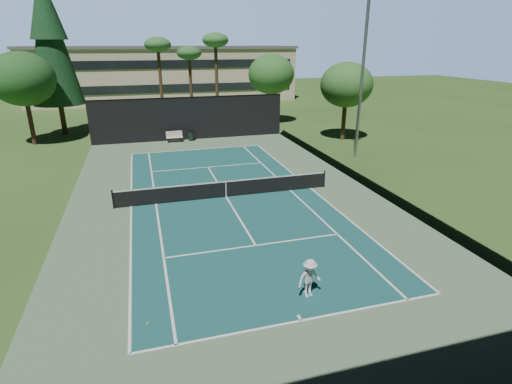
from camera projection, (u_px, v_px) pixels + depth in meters
ground at (226, 197)px, 23.97m from camera, size 160.00×160.00×0.00m
apron_slab at (226, 197)px, 23.96m from camera, size 18.00×32.00×0.01m
court_surface at (226, 197)px, 23.96m from camera, size 10.97×23.77×0.01m
court_lines at (226, 197)px, 23.96m from camera, size 11.07×23.87×0.01m
tennis_net at (226, 188)px, 23.77m from camera, size 12.90×0.10×1.10m
fence at (225, 165)px, 23.32m from camera, size 18.04×32.05×4.03m
player at (310, 278)px, 14.35m from camera, size 1.05×0.72×1.49m
tennis_ball_a at (147, 323)px, 13.12m from camera, size 0.06×0.06×0.06m
tennis_ball_b at (176, 183)px, 26.30m from camera, size 0.07×0.07×0.07m
tennis_ball_c at (208, 187)px, 25.60m from camera, size 0.08×0.08×0.08m
tennis_ball_d at (132, 186)px, 25.77m from camera, size 0.08×0.08×0.08m
park_bench at (174, 136)px, 37.15m from camera, size 1.50×0.45×1.02m
trash_bin at (191, 136)px, 37.65m from camera, size 0.56×0.56×0.95m
pine_tree at (49, 33)px, 37.30m from camera, size 4.80×4.80×15.00m
palm_a at (158, 48)px, 42.18m from camera, size 2.80×2.80×9.32m
palm_b at (189, 56)px, 45.18m from camera, size 2.80×2.80×8.42m
palm_c at (215, 44)px, 42.70m from camera, size 2.80×2.80×9.77m
decid_tree_a at (271, 74)px, 44.47m from camera, size 5.12×5.12×7.62m
decid_tree_b at (346, 85)px, 36.63m from camera, size 4.80×4.80×7.14m
decid_tree_c at (22, 79)px, 34.50m from camera, size 5.44×5.44×8.09m
campus_building at (165, 73)px, 63.87m from camera, size 40.50×12.50×8.30m
light_pole at (362, 74)px, 30.23m from camera, size 0.90×0.25×12.22m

